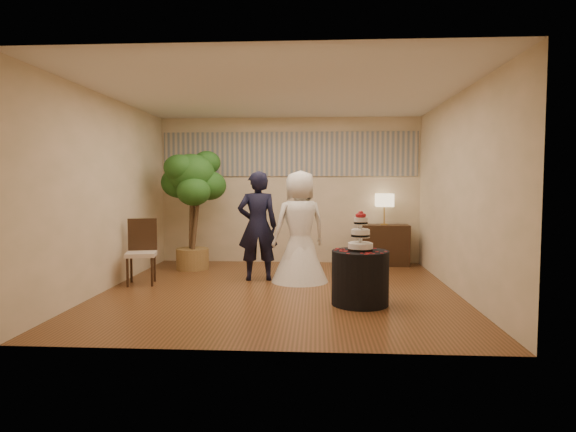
# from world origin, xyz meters

# --- Properties ---
(floor) EXTENTS (5.00, 5.00, 0.00)m
(floor) POSITION_xyz_m (0.00, 0.00, 0.00)
(floor) COLOR brown
(floor) RESTS_ON ground
(ceiling) EXTENTS (5.00, 5.00, 0.00)m
(ceiling) POSITION_xyz_m (0.00, 0.00, 2.80)
(ceiling) COLOR white
(ceiling) RESTS_ON wall_back
(wall_back) EXTENTS (5.00, 0.06, 2.80)m
(wall_back) POSITION_xyz_m (0.00, 2.50, 1.40)
(wall_back) COLOR beige
(wall_back) RESTS_ON ground
(wall_front) EXTENTS (5.00, 0.06, 2.80)m
(wall_front) POSITION_xyz_m (0.00, -2.50, 1.40)
(wall_front) COLOR beige
(wall_front) RESTS_ON ground
(wall_left) EXTENTS (0.06, 5.00, 2.80)m
(wall_left) POSITION_xyz_m (-2.50, 0.00, 1.40)
(wall_left) COLOR beige
(wall_left) RESTS_ON ground
(wall_right) EXTENTS (0.06, 5.00, 2.80)m
(wall_right) POSITION_xyz_m (2.50, 0.00, 1.40)
(wall_right) COLOR beige
(wall_right) RESTS_ON ground
(mural_border) EXTENTS (4.90, 0.02, 0.85)m
(mural_border) POSITION_xyz_m (0.00, 2.48, 2.10)
(mural_border) COLOR #9F9B92
(mural_border) RESTS_ON wall_back
(groom) EXTENTS (0.69, 0.51, 1.73)m
(groom) POSITION_xyz_m (-0.40, 0.73, 0.87)
(groom) COLOR black
(groom) RESTS_ON floor
(bride) EXTENTS (1.18, 1.18, 1.74)m
(bride) POSITION_xyz_m (0.27, 0.66, 0.87)
(bride) COLOR white
(bride) RESTS_ON floor
(cake_table) EXTENTS (0.88, 0.88, 0.69)m
(cake_table) POSITION_xyz_m (1.09, -0.72, 0.35)
(cake_table) COLOR black
(cake_table) RESTS_ON floor
(wedding_cake) EXTENTS (0.32, 0.32, 0.51)m
(wedding_cake) POSITION_xyz_m (1.09, -0.72, 0.95)
(wedding_cake) COLOR white
(wedding_cake) RESTS_ON cake_table
(console) EXTENTS (0.92, 0.41, 0.77)m
(console) POSITION_xyz_m (1.79, 2.23, 0.38)
(console) COLOR black
(console) RESTS_ON floor
(table_lamp) EXTENTS (0.31, 0.31, 0.58)m
(table_lamp) POSITION_xyz_m (1.79, 2.23, 1.06)
(table_lamp) COLOR beige
(table_lamp) RESTS_ON console
(ficus_tree) EXTENTS (1.25, 1.25, 2.17)m
(ficus_tree) POSITION_xyz_m (-1.69, 1.63, 1.09)
(ficus_tree) COLOR #24571B
(ficus_tree) RESTS_ON floor
(side_chair) EXTENTS (0.55, 0.56, 1.00)m
(side_chair) POSITION_xyz_m (-2.14, 0.30, 0.50)
(side_chair) COLOR black
(side_chair) RESTS_ON floor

